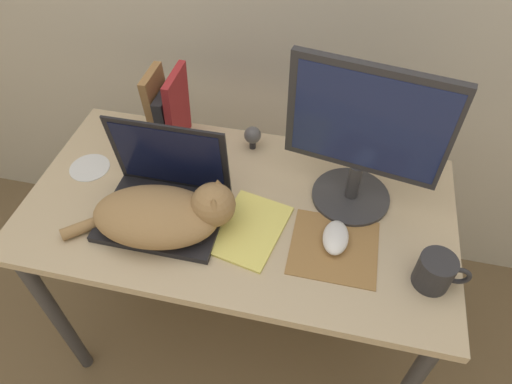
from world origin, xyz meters
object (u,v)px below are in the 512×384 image
at_px(book_row, 168,111).
at_px(mug, 436,272).
at_px(laptop, 165,198).
at_px(webcam, 253,136).
at_px(external_monitor, 364,138).
at_px(computer_mouse, 336,237).
at_px(notepad, 250,229).
at_px(cd_disc, 90,168).
at_px(cat, 165,214).

bearing_deg(book_row, mug, -24.73).
bearing_deg(mug, laptop, 173.74).
height_order(webcam, mug, mug).
bearing_deg(external_monitor, book_row, 167.28).
xyz_separation_m(webcam, mug, (0.53, -0.38, -0.00)).
distance_m(laptop, webcam, 0.35).
distance_m(webcam, mug, 0.65).
distance_m(computer_mouse, notepad, 0.23).
relative_size(mug, cd_disc, 1.07).
distance_m(book_row, notepad, 0.46).
relative_size(book_row, mug, 1.93).
xyz_separation_m(cat, cd_disc, (-0.31, 0.17, -0.06)).
relative_size(notepad, mug, 2.02).
height_order(laptop, computer_mouse, laptop).
xyz_separation_m(laptop, external_monitor, (0.49, 0.16, 0.17)).
relative_size(book_row, webcam, 3.17).
bearing_deg(mug, cd_disc, 169.53).
xyz_separation_m(laptop, cd_disc, (-0.29, 0.11, -0.05)).
relative_size(cat, book_row, 1.80).
xyz_separation_m(notepad, webcam, (-0.07, 0.32, 0.05)).
xyz_separation_m(cat, webcam, (0.15, 0.37, -0.01)).
bearing_deg(external_monitor, webcam, 155.23).
bearing_deg(computer_mouse, laptop, 178.84).
bearing_deg(webcam, cat, -111.89).
bearing_deg(computer_mouse, webcam, 132.99).
relative_size(computer_mouse, cd_disc, 0.92).
bearing_deg(external_monitor, computer_mouse, -99.18).
bearing_deg(notepad, laptop, 175.56).
height_order(computer_mouse, mug, mug).
relative_size(computer_mouse, webcam, 1.42).
height_order(book_row, webcam, book_row).
bearing_deg(webcam, cd_disc, -156.77).
distance_m(external_monitor, notepad, 0.38).
bearing_deg(mug, cat, 178.70).
bearing_deg(webcam, laptop, -119.77).
height_order(webcam, cd_disc, webcam).
xyz_separation_m(laptop, cat, (0.03, -0.06, 0.01)).
bearing_deg(laptop, book_row, 106.48).
relative_size(laptop, notepad, 1.25).
relative_size(cat, external_monitor, 1.04).
bearing_deg(mug, computer_mouse, 164.20).
bearing_deg(book_row, cd_disc, -138.16).
relative_size(cat, webcam, 5.70).
xyz_separation_m(external_monitor, book_row, (-0.58, 0.13, -0.11)).
height_order(notepad, webcam, webcam).
relative_size(webcam, cd_disc, 0.65).
xyz_separation_m(book_row, mug, (0.79, -0.36, -0.07)).
relative_size(book_row, cd_disc, 2.06).
xyz_separation_m(notepad, mug, (0.47, -0.06, 0.04)).
bearing_deg(notepad, computer_mouse, 2.34).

